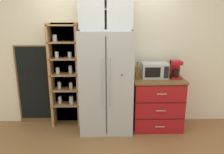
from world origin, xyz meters
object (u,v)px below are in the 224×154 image
Objects in this scene: refrigerator at (106,82)px; chalkboard_menu at (34,85)px; microwave at (154,70)px; mug_sage at (158,75)px; coffee_maker at (175,69)px; bottle_amber at (137,72)px.

chalkboard_menu is (-1.34, 0.30, -0.13)m from refrigerator.
microwave is 3.56× the size of mug_sage.
microwave is 0.36m from coffee_maker.
bottle_amber is at bearing -165.81° from mug_sage.
bottle_amber is 1.91m from chalkboard_menu.
chalkboard_menu is at bearing 170.90° from bottle_amber.
coffee_maker reaches higher than bottle_amber.
coffee_maker is at bearing 3.78° from bottle_amber.
refrigerator is 14.10× the size of mug_sage.
microwave is at bearing 5.70° from refrigerator.
refrigerator is 1.19× the size of chalkboard_menu.
mug_sage is (-0.29, 0.05, -0.11)m from coffee_maker.
chalkboard_menu reaches higher than coffee_maker.
chalkboard_menu is (-2.17, 0.21, -0.32)m from microwave.
coffee_maker reaches higher than mug_sage.
refrigerator is 1.37m from chalkboard_menu.
coffee_maker is 2.56m from chalkboard_menu.
refrigerator is 6.00× the size of bottle_amber.
mug_sage is 0.08× the size of chalkboard_menu.
microwave is 1.52× the size of bottle_amber.
coffee_maker is at bearing -6.76° from microwave.
coffee_maker is at bearing 2.00° from refrigerator.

